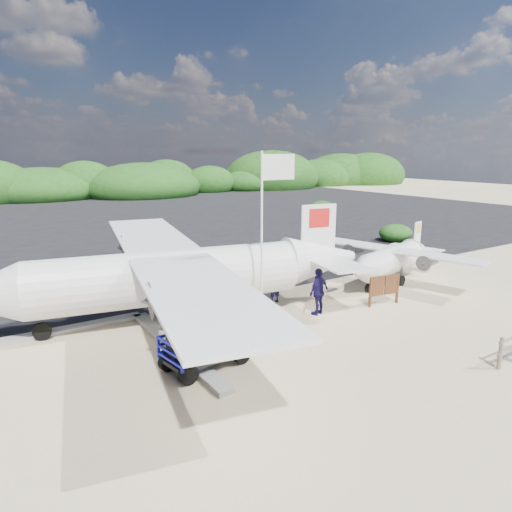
{
  "coord_description": "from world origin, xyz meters",
  "views": [
    {
      "loc": [
        -9.78,
        -11.53,
        6.3
      ],
      "look_at": [
        1.16,
        5.41,
        1.66
      ],
      "focal_mm": 32.0,
      "sensor_mm": 36.0,
      "label": 1
    }
  ],
  "objects_px": {
    "baggage_cart": "(206,367)",
    "crew_c": "(319,291)",
    "signboard": "(383,305)",
    "crew_b": "(281,266)",
    "crew_a": "(274,284)",
    "aircraft_large": "(312,221)",
    "flagpole": "(261,334)"
  },
  "relations": [
    {
      "from": "baggage_cart",
      "to": "crew_c",
      "type": "bearing_deg",
      "value": 6.99
    },
    {
      "from": "signboard",
      "to": "crew_b",
      "type": "height_order",
      "value": "crew_b"
    },
    {
      "from": "crew_a",
      "to": "aircraft_large",
      "type": "xyz_separation_m",
      "value": [
        16.31,
        17.15,
        -0.83
      ]
    },
    {
      "from": "signboard",
      "to": "crew_a",
      "type": "distance_m",
      "value": 4.66
    },
    {
      "from": "crew_b",
      "to": "aircraft_large",
      "type": "xyz_separation_m",
      "value": [
        14.29,
        14.85,
        -0.86
      ]
    },
    {
      "from": "flagpole",
      "to": "crew_a",
      "type": "xyz_separation_m",
      "value": [
        2.32,
        2.54,
        0.83
      ]
    },
    {
      "from": "flagpole",
      "to": "crew_b",
      "type": "relative_size",
      "value": 3.66
    },
    {
      "from": "flagpole",
      "to": "crew_a",
      "type": "distance_m",
      "value": 3.54
    },
    {
      "from": "flagpole",
      "to": "crew_b",
      "type": "bearing_deg",
      "value": 48.1
    },
    {
      "from": "crew_b",
      "to": "aircraft_large",
      "type": "bearing_deg",
      "value": -120.79
    },
    {
      "from": "flagpole",
      "to": "crew_c",
      "type": "relative_size",
      "value": 3.35
    },
    {
      "from": "baggage_cart",
      "to": "crew_b",
      "type": "bearing_deg",
      "value": 31.37
    },
    {
      "from": "crew_c",
      "to": "crew_a",
      "type": "bearing_deg",
      "value": -87.48
    },
    {
      "from": "flagpole",
      "to": "aircraft_large",
      "type": "height_order",
      "value": "flagpole"
    },
    {
      "from": "crew_c",
      "to": "aircraft_large",
      "type": "bearing_deg",
      "value": -143.68
    },
    {
      "from": "crew_a",
      "to": "aircraft_large",
      "type": "bearing_deg",
      "value": -142.92
    },
    {
      "from": "crew_a",
      "to": "aircraft_large",
      "type": "relative_size",
      "value": 0.09
    },
    {
      "from": "flagpole",
      "to": "signboard",
      "type": "bearing_deg",
      "value": -1.94
    },
    {
      "from": "signboard",
      "to": "crew_c",
      "type": "distance_m",
      "value": 3.23
    },
    {
      "from": "aircraft_large",
      "to": "flagpole",
      "type": "bearing_deg",
      "value": 57.93
    },
    {
      "from": "aircraft_large",
      "to": "crew_a",
      "type": "bearing_deg",
      "value": 57.78
    },
    {
      "from": "baggage_cart",
      "to": "flagpole",
      "type": "distance_m",
      "value": 3.07
    },
    {
      "from": "signboard",
      "to": "aircraft_large",
      "type": "relative_size",
      "value": 0.09
    },
    {
      "from": "crew_b",
      "to": "baggage_cart",
      "type": "bearing_deg",
      "value": 53.39
    },
    {
      "from": "baggage_cart",
      "to": "aircraft_large",
      "type": "bearing_deg",
      "value": 35.37
    },
    {
      "from": "baggage_cart",
      "to": "crew_b",
      "type": "distance_m",
      "value": 9.42
    },
    {
      "from": "baggage_cart",
      "to": "crew_a",
      "type": "relative_size",
      "value": 1.62
    },
    {
      "from": "flagpole",
      "to": "crew_c",
      "type": "bearing_deg",
      "value": 8.13
    },
    {
      "from": "crew_b",
      "to": "crew_c",
      "type": "xyz_separation_m",
      "value": [
        -1.37,
        -4.42,
        0.08
      ]
    },
    {
      "from": "baggage_cart",
      "to": "aircraft_large",
      "type": "relative_size",
      "value": 0.15
    },
    {
      "from": "crew_a",
      "to": "crew_b",
      "type": "relative_size",
      "value": 0.96
    },
    {
      "from": "signboard",
      "to": "crew_a",
      "type": "xyz_separation_m",
      "value": [
        -3.68,
        2.74,
        0.83
      ]
    }
  ]
}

